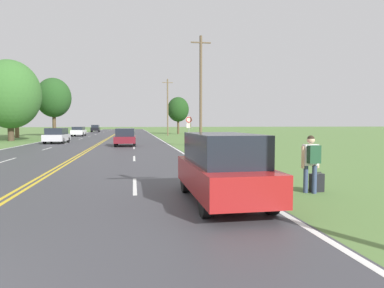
{
  "coord_description": "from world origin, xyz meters",
  "views": [
    {
      "loc": [
        3.46,
        -3.77,
        2.06
      ],
      "look_at": [
        6.12,
        11.78,
        1.11
      ],
      "focal_mm": 32.0,
      "sensor_mm": 36.0,
      "label": 1
    }
  ],
  "objects": [
    {
      "name": "utility_pole_midground",
      "position": [
        9.43,
        26.47,
        5.08
      ],
      "size": [
        1.8,
        0.24,
        9.83
      ],
      "color": "brown",
      "rests_on": "ground"
    },
    {
      "name": "car_silver_hatchback_mid_far",
      "position": [
        -4.37,
        33.34,
        0.84
      ],
      "size": [
        2.12,
        3.85,
        1.59
      ],
      "rotation": [
        0.0,
        0.0,
        1.52
      ],
      "color": "black",
      "rests_on": "ground"
    },
    {
      "name": "tree_right_cluster",
      "position": [
        -13.1,
        49.03,
        6.35
      ],
      "size": [
        5.7,
        5.7,
        9.65
      ],
      "color": "brown",
      "rests_on": "ground"
    },
    {
      "name": "traffic_sign",
      "position": [
        8.55,
        27.71,
        2.05
      ],
      "size": [
        0.6,
        0.1,
        2.71
      ],
      "color": "gray",
      "rests_on": "ground"
    },
    {
      "name": "car_red_van_approaching",
      "position": [
        5.74,
        4.87,
        0.94
      ],
      "size": [
        1.75,
        4.55,
        1.8
      ],
      "rotation": [
        0.0,
        0.0,
        -1.57
      ],
      "color": "black",
      "rests_on": "ground"
    },
    {
      "name": "utility_pole_far",
      "position": [
        9.23,
        54.54,
        4.95
      ],
      "size": [
        1.8,
        0.24,
        9.59
      ],
      "color": "brown",
      "rests_on": "ground"
    },
    {
      "name": "car_maroon_hatchback_mid_near",
      "position": [
        2.71,
        27.98,
        0.86
      ],
      "size": [
        1.91,
        3.79,
        1.61
      ],
      "rotation": [
        0.0,
        0.0,
        -1.58
      ],
      "color": "black",
      "rests_on": "ground"
    },
    {
      "name": "car_white_hatchback_receding",
      "position": [
        -5.28,
        53.63,
        0.83
      ],
      "size": [
        1.98,
        3.79,
        1.52
      ],
      "rotation": [
        0.0,
        0.0,
        1.53
      ],
      "color": "black",
      "rests_on": "ground"
    },
    {
      "name": "tree_mid_treeline",
      "position": [
        12.12,
        62.94,
        4.79
      ],
      "size": [
        4.19,
        4.19,
        7.22
      ],
      "color": "brown",
      "rests_on": "ground"
    },
    {
      "name": "hitchhiker_person",
      "position": [
        8.6,
        5.49,
        1.05
      ],
      "size": [
        0.58,
        0.42,
        1.71
      ],
      "rotation": [
        0.0,
        0.0,
        1.64
      ],
      "color": "#38476B",
      "rests_on": "ground"
    },
    {
      "name": "car_black_suv_distant",
      "position": [
        -5.62,
        81.49,
        0.92
      ],
      "size": [
        2.01,
        4.65,
        1.72
      ],
      "rotation": [
        0.0,
        0.0,
        1.6
      ],
      "color": "black",
      "rests_on": "ground"
    },
    {
      "name": "tree_behind_sign",
      "position": [
        -9.21,
        54.64,
        6.2
      ],
      "size": [
        5.5,
        5.5,
        9.38
      ],
      "color": "brown",
      "rests_on": "ground"
    },
    {
      "name": "tree_left_verge",
      "position": [
        -10.84,
        39.67,
        5.48
      ],
      "size": [
        6.99,
        6.99,
        9.51
      ],
      "color": "#473828",
      "rests_on": "ground"
    },
    {
      "name": "suitcase",
      "position": [
        8.89,
        5.68,
        0.28
      ],
      "size": [
        0.43,
        0.22,
        0.6
      ],
      "rotation": [
        0.0,
        0.0,
        1.64
      ],
      "color": "black",
      "rests_on": "ground"
    }
  ]
}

